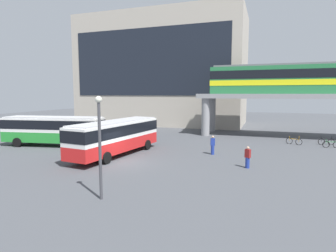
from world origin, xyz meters
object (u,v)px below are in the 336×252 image
(station_building, at_px, (163,71))
(pedestrian_at_kerb, at_px, (248,158))
(train, at_px, (294,78))
(bus_secondary, at_px, (53,128))
(bus_main, at_px, (116,134))
(bicycle_black, at_px, (326,142))
(bicycle_orange, at_px, (294,141))
(bicycle_green, at_px, (331,144))
(pedestrian_waiting_near_stop, at_px, (213,146))

(station_building, height_order, pedestrian_at_kerb, station_building)
(train, bearing_deg, bus_secondary, -148.60)
(bus_main, distance_m, bicycle_black, 23.25)
(bus_main, xyz_separation_m, bus_secondary, (-8.88, 1.89, 0.00))
(bicycle_orange, xyz_separation_m, pedestrian_at_kerb, (-4.34, -12.26, 0.44))
(bicycle_black, bearing_deg, bicycle_orange, -164.61)
(bicycle_black, height_order, pedestrian_at_kerb, pedestrian_at_kerb)
(bus_main, bearing_deg, bicycle_green, 28.51)
(bicycle_green, distance_m, bicycle_black, 1.74)
(bus_secondary, distance_m, bicycle_green, 29.98)
(bicycle_green, distance_m, pedestrian_at_kerb, 13.93)
(train, relative_size, pedestrian_waiting_near_stop, 11.88)
(pedestrian_at_kerb, bearing_deg, bicycle_orange, 70.50)
(bus_main, xyz_separation_m, bicycle_black, (19.56, 12.45, -1.63))
(bicycle_orange, bearing_deg, bicycle_green, -12.60)
(train, relative_size, bus_main, 1.89)
(train, bearing_deg, station_building, 152.49)
(bicycle_green, bearing_deg, pedestrian_at_kerb, -124.61)
(bicycle_black, xyz_separation_m, pedestrian_waiting_near_stop, (-11.16, -9.24, 0.49))
(station_building, bearing_deg, bicycle_green, -35.12)
(bus_secondary, distance_m, pedestrian_at_kerb, 20.90)
(bicycle_orange, distance_m, bicycle_black, 3.53)
(bus_secondary, xyz_separation_m, pedestrian_at_kerb, (20.69, -2.64, -1.19))
(station_building, bearing_deg, train, -27.51)
(station_building, relative_size, bicycle_green, 17.30)
(train, height_order, bus_main, train)
(bicycle_orange, bearing_deg, bus_secondary, -158.97)
(bus_main, relative_size, bicycle_green, 6.37)
(station_building, xyz_separation_m, bicycle_orange, (22.15, -17.29, -9.66))
(station_building, xyz_separation_m, bicycle_green, (25.73, -18.09, -9.66))
(bicycle_green, distance_m, pedestrian_waiting_near_stop, 13.60)
(bus_secondary, bearing_deg, bicycle_green, 17.15)
(train, bearing_deg, bicycle_black, -55.19)
(bus_secondary, distance_m, bicycle_black, 30.38)
(bus_secondary, height_order, bicycle_orange, bus_secondary)
(bicycle_black, relative_size, pedestrian_at_kerb, 1.03)
(station_building, height_order, pedestrian_waiting_near_stop, station_building)
(station_building, xyz_separation_m, bus_main, (6.00, -28.81, -8.03))
(bicycle_orange, xyz_separation_m, bicycle_black, (3.40, 0.94, 0.00))
(train, height_order, bicycle_black, train)
(bus_main, bearing_deg, train, 46.68)
(train, relative_size, pedestrian_at_kerb, 12.53)
(pedestrian_at_kerb, bearing_deg, bus_main, 176.39)
(train, height_order, bicycle_green, train)
(bicycle_green, bearing_deg, bicycle_orange, 167.40)
(station_building, bearing_deg, bus_secondary, -96.11)
(train, height_order, bus_secondary, train)
(train, bearing_deg, bicycle_orange, -90.85)
(train, distance_m, bicycle_green, 10.38)
(bus_main, height_order, pedestrian_waiting_near_stop, bus_main)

